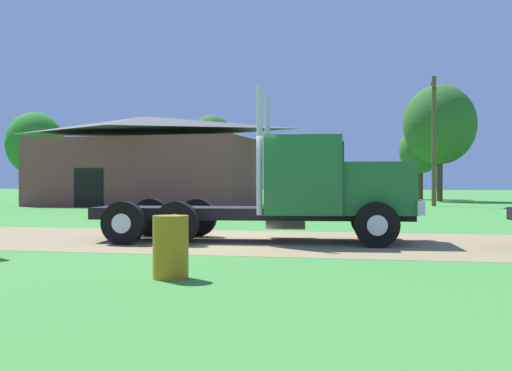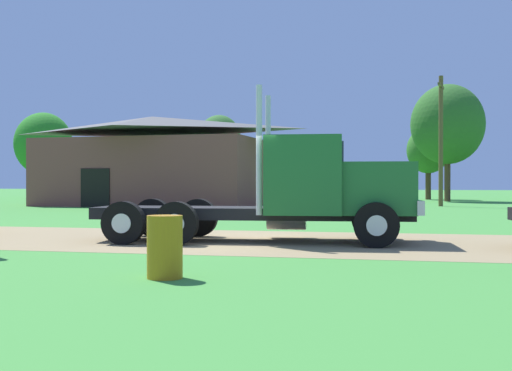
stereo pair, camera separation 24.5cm
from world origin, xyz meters
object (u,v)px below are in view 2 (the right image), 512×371
Objects in this scene: truck_foreground_white at (304,191)px; steel_barrel at (165,247)px; shed_building at (152,163)px; utility_pole_near at (441,137)px.

truck_foreground_white reaches higher than steel_barrel.
shed_building is (-11.21, 27.65, 2.13)m from steel_barrel.
utility_pole_near reaches higher than shed_building.
truck_foreground_white is 0.57× the size of shed_building.
shed_building is at bearing 120.11° from truck_foreground_white.
steel_barrel is 0.07× the size of shed_building.
shed_building is at bearing -171.67° from utility_pole_near.
utility_pole_near is (4.66, 23.92, 2.87)m from truck_foreground_white.
shed_building reaches higher than steel_barrel.
truck_foreground_white is at bearing 79.08° from steel_barrel.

